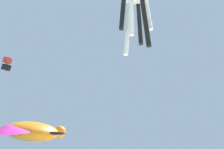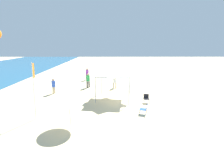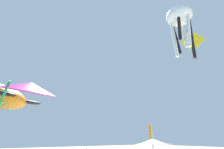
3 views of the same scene
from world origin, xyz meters
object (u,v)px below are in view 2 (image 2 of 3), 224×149
canopy_tent (114,72)px  banner_flag (34,86)px  folding_chair_left_of_tent (144,109)px  person_kite_handler (88,79)px  beach_umbrella (68,101)px  person_by_tent (87,73)px  folding_chair_facing_ocean (146,98)px  person_beachcomber (54,85)px  person_near_umbrella (115,81)px

canopy_tent → banner_flag: 7.91m
folding_chair_left_of_tent → person_kite_handler: bearing=-130.6°
banner_flag → beach_umbrella: bearing=-115.7°
beach_umbrella → person_by_tent: (16.05, 0.89, -0.75)m
folding_chair_facing_ocean → person_kite_handler: person_kite_handler is taller
canopy_tent → beach_umbrella: 7.30m
folding_chair_left_of_tent → person_kite_handler: size_ratio=0.43×
canopy_tent → folding_chair_left_of_tent: canopy_tent is taller
person_beachcomber → person_kite_handler: size_ratio=0.92×
beach_umbrella → banner_flag: bearing=64.3°
canopy_tent → banner_flag: bearing=130.4°
person_near_umbrella → banner_flag: bearing=59.2°
banner_flag → person_kite_handler: size_ratio=2.31×
person_kite_handler → folding_chair_left_of_tent: bearing=-109.3°
folding_chair_facing_ocean → person_by_tent: size_ratio=0.44×
folding_chair_facing_ocean → folding_chair_left_of_tent: 2.95m
person_near_umbrella → folding_chair_left_of_tent: bearing=107.1°
person_beachcomber → canopy_tent: bearing=84.6°
beach_umbrella → person_near_umbrella: bearing=-17.1°
person_kite_handler → person_by_tent: bearing=46.9°
canopy_tent → person_by_tent: (9.55, 4.05, -1.74)m
banner_flag → person_beachcomber: 7.19m
folding_chair_left_of_tent → person_by_tent: (13.82, 6.47, 0.61)m
person_by_tent → beach_umbrella: bearing=101.0°
person_beachcomber → person_kite_handler: bearing=138.0°
canopy_tent → person_by_tent: bearing=23.0°
folding_chair_left_of_tent → person_beachcomber: person_beachcomber is taller
person_near_umbrella → person_kite_handler: size_ratio=0.85×
canopy_tent → folding_chair_facing_ocean: canopy_tent is taller
person_by_tent → person_near_umbrella: bearing=136.8°
folding_chair_left_of_tent → person_near_umbrella: size_ratio=0.51×
folding_chair_facing_ocean → person_beachcomber: size_ratio=0.47×
folding_chair_facing_ocean → person_by_tent: 13.12m
beach_umbrella → folding_chair_facing_ocean: beach_umbrella is taller
folding_chair_facing_ocean → beach_umbrella: bearing=-138.4°
person_by_tent → person_beachcomber: bearing=77.7°
banner_flag → person_by_tent: size_ratio=2.36×
person_near_umbrella → person_by_tent: bearing=-48.6°
folding_chair_facing_ocean → person_beachcomber: person_beachcomber is taller
folding_chair_left_of_tent → person_by_tent: bearing=-138.0°
canopy_tent → person_near_umbrella: size_ratio=2.34×
canopy_tent → person_kite_handler: size_ratio=1.98×
banner_flag → person_kite_handler: (9.80, -2.72, -1.50)m
canopy_tent → person_by_tent: size_ratio=2.02×
person_by_tent → folding_chair_facing_ocean: bearing=131.1°
folding_chair_facing_ocean → person_kite_handler: (6.09, 6.43, 0.63)m
canopy_tent → folding_chair_facing_ocean: bearing=-114.2°
person_beachcomber → person_by_tent: person_by_tent is taller
person_beachcomber → person_near_umbrella: size_ratio=1.09×
folding_chair_facing_ocean → banner_flag: bearing=-155.2°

